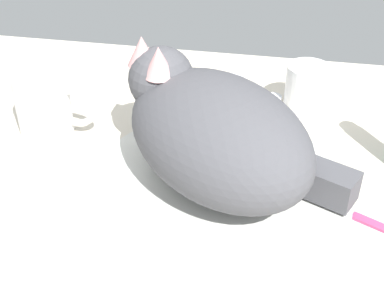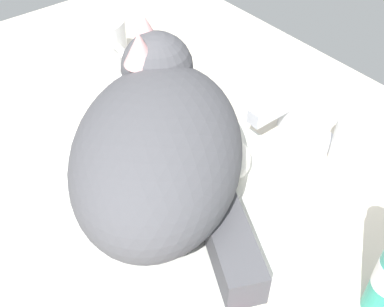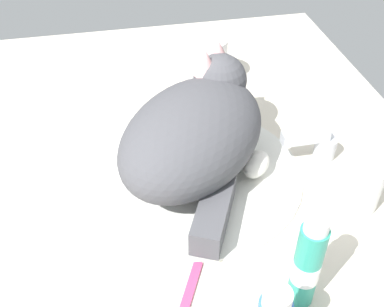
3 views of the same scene
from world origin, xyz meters
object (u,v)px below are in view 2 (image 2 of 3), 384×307
(coffee_mug, at_px, (103,50))
(rinse_cup, at_px, (360,146))
(cat, at_px, (160,144))
(faucet, at_px, (286,114))

(coffee_mug, height_order, rinse_cup, coffee_mug)
(coffee_mug, relative_size, rinse_cup, 1.64)
(cat, relative_size, coffee_mug, 2.79)
(coffee_mug, bearing_deg, rinse_cup, 20.20)
(coffee_mug, bearing_deg, cat, -16.61)
(faucet, bearing_deg, coffee_mug, -154.53)
(rinse_cup, bearing_deg, faucet, -174.12)
(faucet, xyz_separation_m, cat, (-0.01, -0.21, 0.06))
(faucet, distance_m, cat, 0.21)
(cat, bearing_deg, coffee_mug, 163.39)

